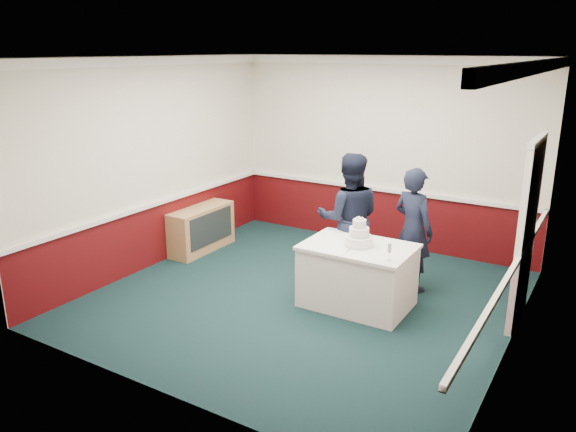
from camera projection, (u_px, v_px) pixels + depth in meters
The scene contains 9 objects.
ground at pixel (304, 297), 7.26m from camera, with size 5.00×5.00×0.00m, color #122D29.
room_shell at pixel (334, 140), 7.16m from camera, with size 5.00×5.00×3.00m.
sideboard at pixel (202, 229), 8.88m from camera, with size 0.41×1.20×0.70m.
cake_table at pixel (357, 275), 6.94m from camera, with size 1.32×0.92×0.79m.
wedding_cake at pixel (359, 237), 6.80m from camera, with size 0.35×0.35×0.36m.
cake_knife at pixel (349, 250), 6.68m from camera, with size 0.01×0.22×0.01m, color silver.
champagne_flute at pixel (389, 249), 6.32m from camera, with size 0.05×0.05×0.21m.
person_man at pixel (349, 218), 7.56m from camera, with size 0.87×0.68×1.79m, color black.
person_woman at pixel (413, 230), 7.32m from camera, with size 0.60×0.39×1.65m, color black.
Camera 1 is at (3.27, -5.80, 3.10)m, focal length 35.00 mm.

